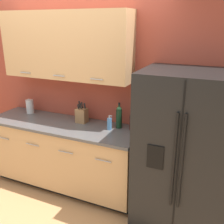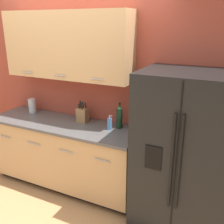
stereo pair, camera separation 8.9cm
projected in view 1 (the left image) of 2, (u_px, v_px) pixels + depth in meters
name	position (u px, v px, depth m)	size (l,w,h in m)	color
ground_plane	(30.00, 223.00, 2.98)	(14.00, 14.00, 0.00)	#B27F51
wall_back	(75.00, 79.00, 3.47)	(10.00, 0.39, 2.60)	#993D2D
counter_unit	(65.00, 154.00, 3.54)	(2.07, 0.64, 0.93)	black
refrigerator	(184.00, 153.00, 2.76)	(0.95, 0.78, 1.73)	black
knife_block	(82.00, 115.00, 3.39)	(0.14, 0.12, 0.28)	olive
wine_bottle	(119.00, 117.00, 3.20)	(0.07, 0.07, 0.32)	black
soap_dispenser	(109.00, 124.00, 3.17)	(0.06, 0.06, 0.18)	#4C7FB2
oil_bottle	(132.00, 122.00, 3.14)	(0.05, 0.05, 0.24)	#3D1914
steel_canister	(30.00, 106.00, 3.75)	(0.11, 0.11, 0.21)	#B7B7BA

